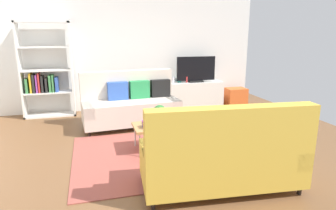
# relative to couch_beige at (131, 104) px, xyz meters

# --- Properties ---
(ground_plane) EXTENTS (7.68, 7.68, 0.00)m
(ground_plane) POSITION_rel_couch_beige_xyz_m (0.19, -1.30, -0.45)
(ground_plane) COLOR brown
(wall_far) EXTENTS (6.40, 0.12, 2.90)m
(wall_far) POSITION_rel_couch_beige_xyz_m (0.19, 1.50, 1.00)
(wall_far) COLOR white
(wall_far) RESTS_ON ground_plane
(area_rug) EXTENTS (2.90, 2.20, 0.01)m
(area_rug) POSITION_rel_couch_beige_xyz_m (0.34, -1.62, -0.45)
(area_rug) COLOR #9E4C42
(area_rug) RESTS_ON ground_plane
(couch_beige) EXTENTS (1.96, 0.99, 1.10)m
(couch_beige) POSITION_rel_couch_beige_xyz_m (0.00, 0.00, 0.00)
(couch_beige) COLOR beige
(couch_beige) RESTS_ON ground_plane
(couch_green) EXTENTS (1.97, 1.00, 1.10)m
(couch_green) POSITION_rel_couch_beige_xyz_m (0.67, -2.84, -0.01)
(couch_green) COLOR gold
(couch_green) RESTS_ON ground_plane
(coffee_table) EXTENTS (1.10, 0.56, 0.42)m
(coffee_table) POSITION_rel_couch_beige_xyz_m (0.39, -1.42, -0.06)
(coffee_table) COLOR #B7844C
(coffee_table) RESTS_ON ground_plane
(tv_console) EXTENTS (1.40, 0.44, 0.64)m
(tv_console) POSITION_rel_couch_beige_xyz_m (1.82, 1.16, -0.13)
(tv_console) COLOR silver
(tv_console) RESTS_ON ground_plane
(tv) EXTENTS (1.00, 0.20, 0.64)m
(tv) POSITION_rel_couch_beige_xyz_m (1.82, 1.14, 0.50)
(tv) COLOR black
(tv) RESTS_ON tv_console
(bookshelf) EXTENTS (1.10, 0.36, 2.10)m
(bookshelf) POSITION_rel_couch_beige_xyz_m (-1.71, 1.18, 0.52)
(bookshelf) COLOR white
(bookshelf) RESTS_ON ground_plane
(storage_trunk) EXTENTS (0.52, 0.40, 0.44)m
(storage_trunk) POSITION_rel_couch_beige_xyz_m (2.92, 1.06, -0.23)
(storage_trunk) COLOR orange
(storage_trunk) RESTS_ON ground_plane
(potted_plant) EXTENTS (0.21, 0.21, 0.32)m
(potted_plant) POSITION_rel_couch_beige_xyz_m (0.27, -1.41, 0.15)
(potted_plant) COLOR brown
(potted_plant) RESTS_ON coffee_table
(table_book_0) EXTENTS (0.25, 0.19, 0.03)m
(table_book_0) POSITION_rel_couch_beige_xyz_m (0.09, -1.51, -0.02)
(table_book_0) COLOR #3359B2
(table_book_0) RESTS_ON coffee_table
(table_book_1) EXTENTS (0.27, 0.22, 0.04)m
(table_book_1) POSITION_rel_couch_beige_xyz_m (0.09, -1.51, 0.02)
(table_book_1) COLOR red
(table_book_1) RESTS_ON table_book_0
(table_book_2) EXTENTS (0.24, 0.18, 0.04)m
(table_book_2) POSITION_rel_couch_beige_xyz_m (0.09, -1.51, 0.05)
(table_book_2) COLOR purple
(table_book_2) RESTS_ON table_book_1
(vase_0) EXTENTS (0.11, 0.11, 0.13)m
(vase_0) POSITION_rel_couch_beige_xyz_m (1.24, 1.21, 0.25)
(vase_0) COLOR silver
(vase_0) RESTS_ON tv_console
(vase_1) EXTENTS (0.10, 0.10, 0.15)m
(vase_1) POSITION_rel_couch_beige_xyz_m (1.41, 1.21, 0.26)
(vase_1) COLOR #33B29E
(vase_1) RESTS_ON tv_console
(bottle_0) EXTENTS (0.04, 0.04, 0.15)m
(bottle_0) POSITION_rel_couch_beige_xyz_m (1.57, 1.12, 0.26)
(bottle_0) COLOR red
(bottle_0) RESTS_ON tv_console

